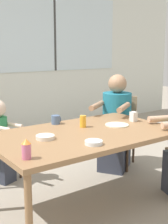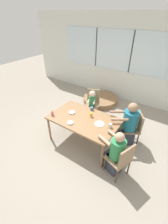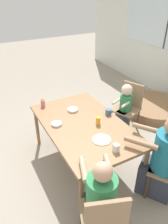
# 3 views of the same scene
# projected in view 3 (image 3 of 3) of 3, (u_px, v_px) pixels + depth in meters

# --- Properties ---
(ground_plane) EXTENTS (16.00, 16.00, 0.00)m
(ground_plane) POSITION_uv_depth(u_px,v_px,m) (84.00, 163.00, 3.23)
(ground_plane) COLOR gray
(dining_table) EXTENTS (1.60, 0.98, 0.70)m
(dining_table) POSITION_uv_depth(u_px,v_px,m) (84.00, 127.00, 2.90)
(dining_table) COLOR olive
(dining_table) RESTS_ON ground_plane
(chair_for_man_blue_shirt) EXTENTS (0.51, 0.51, 0.84)m
(chair_for_man_blue_shirt) POSITION_uv_depth(u_px,v_px,m) (104.00, 218.00, 1.95)
(chair_for_man_blue_shirt) COLOR #937556
(chair_for_man_blue_shirt) RESTS_ON ground_plane
(chair_for_toddler) EXTENTS (0.52, 0.52, 0.84)m
(chair_for_toddler) POSITION_uv_depth(u_px,v_px,m) (129.00, 103.00, 3.77)
(chair_for_toddler) COLOR #937556
(chair_for_toddler) RESTS_ON ground_plane
(person_woman_green_shirt) EXTENTS (0.69, 0.61, 1.12)m
(person_woman_green_shirt) POSITION_uv_depth(u_px,v_px,m) (162.00, 162.00, 2.55)
(person_woman_green_shirt) COLOR #333847
(person_woman_green_shirt) RESTS_ON ground_plane
(person_man_blue_shirt) EXTENTS (0.58, 0.44, 1.03)m
(person_man_blue_shirt) POSITION_uv_depth(u_px,v_px,m) (100.00, 204.00, 2.11)
(person_man_blue_shirt) COLOR #333847
(person_man_blue_shirt) RESTS_ON ground_plane
(person_toddler) EXTENTS (0.30, 0.39, 0.89)m
(person_toddler) POSITION_uv_depth(u_px,v_px,m) (124.00, 110.00, 3.70)
(person_toddler) COLOR #333847
(person_toddler) RESTS_ON ground_plane
(coffee_mug) EXTENTS (0.09, 0.08, 0.08)m
(coffee_mug) POSITION_uv_depth(u_px,v_px,m) (108.00, 112.00, 3.04)
(coffee_mug) COLOR slate
(coffee_mug) RESTS_ON dining_table
(sippy_cup) EXTENTS (0.07, 0.07, 0.14)m
(sippy_cup) POSITION_uv_depth(u_px,v_px,m) (43.00, 102.00, 3.22)
(sippy_cup) COLOR #CC668C
(sippy_cup) RESTS_ON dining_table
(juice_glass) EXTENTS (0.06, 0.06, 0.11)m
(juice_glass) POSITION_uv_depth(u_px,v_px,m) (98.00, 121.00, 2.83)
(juice_glass) COLOR gold
(juice_glass) RESTS_ON dining_table
(milk_carton_small) EXTENTS (0.06, 0.06, 0.10)m
(milk_carton_small) POSITION_uv_depth(u_px,v_px,m) (116.00, 148.00, 2.38)
(milk_carton_small) COLOR silver
(milk_carton_small) RESTS_ON dining_table
(bowl_white_shallow) EXTENTS (0.15, 0.15, 0.03)m
(bowl_white_shallow) POSITION_uv_depth(u_px,v_px,m) (73.00, 110.00, 3.15)
(bowl_white_shallow) COLOR silver
(bowl_white_shallow) RESTS_ON dining_table
(bowl_cereal) EXTENTS (0.14, 0.14, 0.03)m
(bowl_cereal) POSITION_uv_depth(u_px,v_px,m) (57.00, 124.00, 2.84)
(bowl_cereal) COLOR silver
(bowl_cereal) RESTS_ON dining_table
(plate_tortillas) EXTENTS (0.22, 0.22, 0.01)m
(plate_tortillas) POSITION_uv_depth(u_px,v_px,m) (102.00, 140.00, 2.57)
(plate_tortillas) COLOR beige
(plate_tortillas) RESTS_ON dining_table
(folded_table_stack) EXTENTS (1.23, 1.23, 0.18)m
(folded_table_stack) POSITION_uv_depth(u_px,v_px,m) (154.00, 107.00, 4.47)
(folded_table_stack) COLOR olive
(folded_table_stack) RESTS_ON ground_plane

